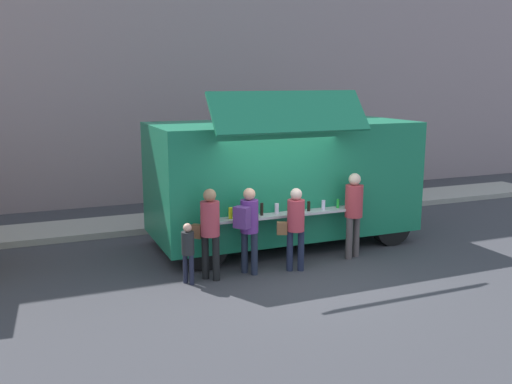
{
  "coord_description": "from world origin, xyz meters",
  "views": [
    {
      "loc": [
        -4.53,
        -9.22,
        3.64
      ],
      "look_at": [
        -0.15,
        1.56,
        1.3
      ],
      "focal_mm": 39.45,
      "sensor_mm": 36.0,
      "label": 1
    }
  ],
  "objects_px": {
    "food_truck_main": "(283,178)",
    "trash_bin": "(369,191)",
    "customer_mid_with_backpack": "(248,222)",
    "customer_front_ordering": "(295,222)",
    "customer_rear_waiting": "(209,226)",
    "customer_extra_browsing": "(354,208)",
    "child_near_queue": "(188,248)"
  },
  "relations": [
    {
      "from": "trash_bin",
      "to": "child_near_queue",
      "type": "relative_size",
      "value": 0.86
    },
    {
      "from": "customer_rear_waiting",
      "to": "child_near_queue",
      "type": "bearing_deg",
      "value": 146.32
    },
    {
      "from": "trash_bin",
      "to": "customer_rear_waiting",
      "type": "height_order",
      "value": "customer_rear_waiting"
    },
    {
      "from": "customer_mid_with_backpack",
      "to": "child_near_queue",
      "type": "height_order",
      "value": "customer_mid_with_backpack"
    },
    {
      "from": "customer_mid_with_backpack",
      "to": "trash_bin",
      "type": "bearing_deg",
      "value": 0.52
    },
    {
      "from": "food_truck_main",
      "to": "customer_mid_with_backpack",
      "type": "relative_size",
      "value": 3.47
    },
    {
      "from": "customer_front_ordering",
      "to": "customer_mid_with_backpack",
      "type": "relative_size",
      "value": 0.98
    },
    {
      "from": "customer_front_ordering",
      "to": "customer_extra_browsing",
      "type": "bearing_deg",
      "value": -58.35
    },
    {
      "from": "food_truck_main",
      "to": "trash_bin",
      "type": "bearing_deg",
      "value": 31.03
    },
    {
      "from": "food_truck_main",
      "to": "customer_rear_waiting",
      "type": "xyz_separation_m",
      "value": [
        -2.25,
        -1.67,
        -0.48
      ]
    },
    {
      "from": "customer_rear_waiting",
      "to": "child_near_queue",
      "type": "xyz_separation_m",
      "value": [
        -0.43,
        -0.07,
        -0.34
      ]
    },
    {
      "from": "customer_mid_with_backpack",
      "to": "customer_front_ordering",
      "type": "bearing_deg",
      "value": -46.02
    },
    {
      "from": "food_truck_main",
      "to": "customer_extra_browsing",
      "type": "distance_m",
      "value": 1.83
    },
    {
      "from": "trash_bin",
      "to": "customer_rear_waiting",
      "type": "distance_m",
      "value": 7.26
    },
    {
      "from": "food_truck_main",
      "to": "trash_bin",
      "type": "relative_size",
      "value": 5.94
    },
    {
      "from": "trash_bin",
      "to": "child_near_queue",
      "type": "height_order",
      "value": "child_near_queue"
    },
    {
      "from": "customer_rear_waiting",
      "to": "child_near_queue",
      "type": "distance_m",
      "value": 0.55
    },
    {
      "from": "customer_front_ordering",
      "to": "child_near_queue",
      "type": "distance_m",
      "value": 2.11
    },
    {
      "from": "customer_front_ordering",
      "to": "customer_rear_waiting",
      "type": "height_order",
      "value": "customer_rear_waiting"
    },
    {
      "from": "customer_extra_browsing",
      "to": "child_near_queue",
      "type": "bearing_deg",
      "value": 72.26
    },
    {
      "from": "trash_bin",
      "to": "child_near_queue",
      "type": "xyz_separation_m",
      "value": [
        -6.48,
        -4.07,
        0.19
      ]
    },
    {
      "from": "customer_front_ordering",
      "to": "customer_mid_with_backpack",
      "type": "xyz_separation_m",
      "value": [
        -0.9,
        0.15,
        0.05
      ]
    },
    {
      "from": "customer_mid_with_backpack",
      "to": "food_truck_main",
      "type": "bearing_deg",
      "value": 11.8
    },
    {
      "from": "customer_mid_with_backpack",
      "to": "customer_rear_waiting",
      "type": "bearing_deg",
      "value": 143.19
    },
    {
      "from": "customer_rear_waiting",
      "to": "customer_mid_with_backpack",
      "type": "bearing_deg",
      "value": -43.5
    },
    {
      "from": "customer_rear_waiting",
      "to": "food_truck_main",
      "type": "bearing_deg",
      "value": -6.61
    },
    {
      "from": "food_truck_main",
      "to": "customer_front_ordering",
      "type": "relative_size",
      "value": 3.55
    },
    {
      "from": "trash_bin",
      "to": "customer_mid_with_backpack",
      "type": "relative_size",
      "value": 0.58
    },
    {
      "from": "customer_extra_browsing",
      "to": "customer_front_ordering",
      "type": "bearing_deg",
      "value": 79.78
    },
    {
      "from": "customer_mid_with_backpack",
      "to": "customer_extra_browsing",
      "type": "height_order",
      "value": "customer_extra_browsing"
    },
    {
      "from": "customer_mid_with_backpack",
      "to": "customer_rear_waiting",
      "type": "height_order",
      "value": "customer_rear_waiting"
    },
    {
      "from": "trash_bin",
      "to": "customer_rear_waiting",
      "type": "xyz_separation_m",
      "value": [
        -6.05,
        -3.99,
        0.53
      ]
    }
  ]
}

